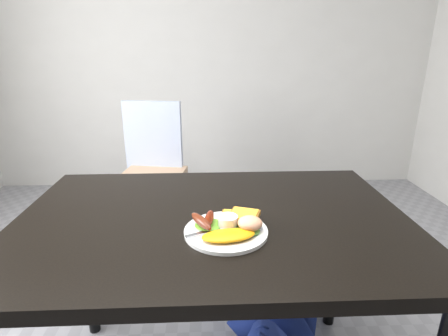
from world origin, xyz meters
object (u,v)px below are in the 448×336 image
person (283,160)px  plate (226,231)px  dining_table (213,221)px  dining_chair (151,178)px

person → plate: (-0.30, -0.69, 0.01)m
dining_table → dining_chair: dining_table is taller
dining_chair → plate: plate is taller
person → dining_table: bearing=75.1°
person → plate: bearing=81.7°
dining_chair → person: size_ratio=0.26×
dining_chair → person: 0.98m
dining_table → dining_chair: (-0.38, 1.17, -0.28)m
dining_chair → person: bearing=-29.5°
plate → dining_chair: bearing=108.1°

